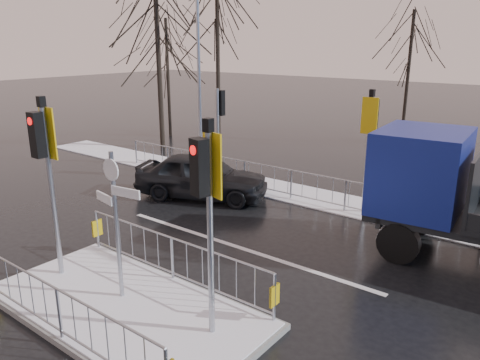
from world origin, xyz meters
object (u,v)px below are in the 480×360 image
Objects in this scene: flatbed_truck at (460,194)px; street_lamp_left at (200,60)px; car_far_lane at (202,176)px; traffic_island at (123,293)px.

street_lamp_left reaches higher than flatbed_truck.
street_lamp_left is at bearing 165.54° from flatbed_truck.
car_far_lane is 5.68m from street_lamp_left.
flatbed_truck is (4.58, 6.65, 1.28)m from traffic_island.
car_far_lane is 0.55× the size of street_lamp_left.
street_lamp_left is (-11.00, 2.84, 2.82)m from flatbed_truck.
traffic_island is 7.23m from car_far_lane.
car_far_lane is 0.66× the size of flatbed_truck.
traffic_island reaches higher than flatbed_truck.
traffic_island is 12.17m from street_lamp_left.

